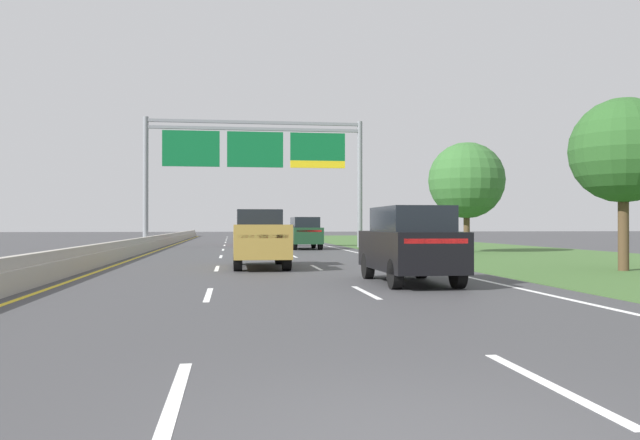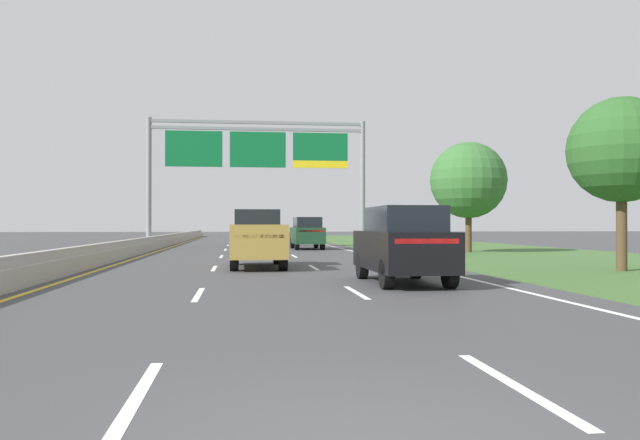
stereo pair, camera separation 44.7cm
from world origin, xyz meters
TOP-DOWN VIEW (x-y plane):
  - ground_plane at (0.00, 35.00)m, footprint 220.00×220.00m
  - lane_striping at (0.00, 34.54)m, footprint 11.96×106.00m
  - grass_verge_right at (13.95, 35.00)m, footprint 14.00×110.00m
  - median_barrier_concrete at (-6.60, 35.00)m, footprint 0.60×110.00m
  - overhead_sign_gantry at (0.30, 40.08)m, footprint 15.06×0.42m
  - pickup_truck_gold at (-0.25, 19.94)m, footprint 2.00×5.40m
  - car_silver_centre_lane_sedan at (0.09, 56.46)m, footprint 1.92×4.44m
  - car_black_right_lane_suv at (3.55, 12.71)m, footprint 1.92×4.71m
  - car_red_centre_lane_sedan at (0.15, 48.15)m, footprint 1.93×4.44m
  - car_darkgreen_right_lane_suv at (3.50, 38.06)m, footprint 1.95×4.72m
  - roadside_tree_near at (12.18, 16.20)m, footprint 3.65×3.65m
  - roadside_tree_mid at (12.27, 31.56)m, footprint 4.43×4.43m

SIDE VIEW (x-z plane):
  - ground_plane at x=0.00m, z-range 0.00..0.00m
  - lane_striping at x=0.00m, z-range 0.00..0.01m
  - grass_verge_right at x=13.95m, z-range 0.00..0.02m
  - median_barrier_concrete at x=-6.60m, z-range -0.07..0.78m
  - car_silver_centre_lane_sedan at x=0.09m, z-range 0.03..1.60m
  - car_red_centre_lane_sedan at x=0.15m, z-range 0.03..1.60m
  - pickup_truck_gold at x=-0.25m, z-range -0.03..2.17m
  - car_black_right_lane_suv at x=3.55m, z-range 0.04..2.15m
  - car_darkgreen_right_lane_suv at x=3.50m, z-range 0.04..2.15m
  - roadside_tree_near at x=12.18m, z-range 1.17..7.20m
  - roadside_tree_mid at x=12.27m, z-range 0.98..7.40m
  - overhead_sign_gantry at x=0.30m, z-range 1.90..10.81m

